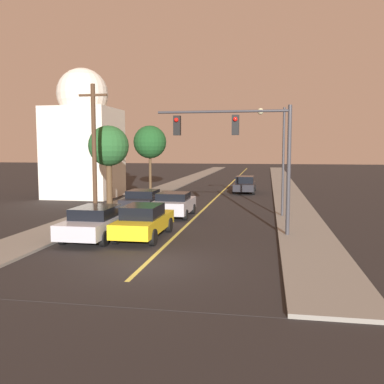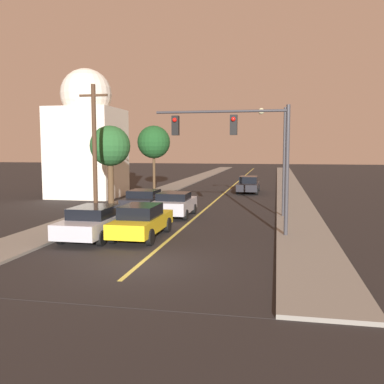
{
  "view_description": "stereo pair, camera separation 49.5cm",
  "coord_description": "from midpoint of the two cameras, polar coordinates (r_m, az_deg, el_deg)",
  "views": [
    {
      "loc": [
        4.11,
        -13.97,
        4.0
      ],
      "look_at": [
        0.0,
        9.27,
        1.6
      ],
      "focal_mm": 40.0,
      "sensor_mm": 36.0,
      "label": 1
    },
    {
      "loc": [
        4.6,
        -13.88,
        4.0
      ],
      "look_at": [
        0.0,
        9.27,
        1.6
      ],
      "focal_mm": 40.0,
      "sensor_mm": 36.0,
      "label": 2
    }
  ],
  "objects": [
    {
      "name": "sidewalk_left",
      "position": [
        51.12,
        -1.57,
        1.38
      ],
      "size": [
        2.5,
        80.0,
        0.12
      ],
      "color": "gray",
      "rests_on": "ground"
    },
    {
      "name": "car_far_oncoming",
      "position": [
        39.24,
        6.69,
        1.02
      ],
      "size": [
        1.91,
        5.15,
        1.49
      ],
      "rotation": [
        0.0,
        0.0,
        3.14
      ],
      "color": "black",
      "rests_on": "ground"
    },
    {
      "name": "tree_left_far",
      "position": [
        40.71,
        -5.98,
        6.62
      ],
      "size": [
        3.09,
        3.09,
        6.05
      ],
      "color": "#4C3823",
      "rests_on": "ground"
    },
    {
      "name": "road_surface",
      "position": [
        50.28,
        5.03,
        1.22
      ],
      "size": [
        9.29,
        80.0,
        0.01
      ],
      "color": "black",
      "rests_on": "ground"
    },
    {
      "name": "sidewalk_right",
      "position": [
        50.11,
        11.76,
        1.17
      ],
      "size": [
        2.5,
        80.0,
        0.12
      ],
      "color": "gray",
      "rests_on": "ground"
    },
    {
      "name": "traffic_signal_mast",
      "position": [
        19.57,
        6.11,
        6.77
      ],
      "size": [
        6.09,
        0.42,
        5.8
      ],
      "color": "#333338",
      "rests_on": "ground"
    },
    {
      "name": "domed_building_left",
      "position": [
        36.5,
        -14.62,
        6.97
      ],
      "size": [
        5.31,
        5.31,
        10.48
      ],
      "color": "beige",
      "rests_on": "ground"
    },
    {
      "name": "car_outer_lane_front",
      "position": [
        19.64,
        -13.23,
        -3.86
      ],
      "size": [
        2.01,
        4.96,
        1.45
      ],
      "color": "#A5A8B2",
      "rests_on": "ground"
    },
    {
      "name": "tree_left_near",
      "position": [
        27.76,
        -11.57,
        5.91
      ],
      "size": [
        2.56,
        2.56,
        5.34
      ],
      "color": "#4C3823",
      "rests_on": "ground"
    },
    {
      "name": "streetlamp_right",
      "position": [
        25.11,
        10.67,
        6.07
      ],
      "size": [
        1.58,
        0.36,
        6.21
      ],
      "color": "#333338",
      "rests_on": "ground"
    },
    {
      "name": "car_outer_lane_second",
      "position": [
        26.41,
        -7.0,
        -1.22
      ],
      "size": [
        2.03,
        4.03,
        1.49
      ],
      "color": "black",
      "rests_on": "ground"
    },
    {
      "name": "ground_plane",
      "position": [
        15.13,
        -7.17,
        -9.57
      ],
      "size": [
        200.0,
        200.0,
        0.0
      ],
      "primitive_type": "plane",
      "color": "black"
    },
    {
      "name": "utility_pole_left",
      "position": [
        24.12,
        -13.49,
        5.54
      ],
      "size": [
        1.6,
        0.24,
        7.36
      ],
      "color": "#422D1E",
      "rests_on": "ground"
    },
    {
      "name": "car_near_lane_second",
      "position": [
        25.25,
        -3.0,
        -1.61
      ],
      "size": [
        2.1,
        3.97,
        1.43
      ],
      "color": "#A5A8B2",
      "rests_on": "ground"
    },
    {
      "name": "car_near_lane_front",
      "position": [
        19.3,
        -7.17,
        -3.84
      ],
      "size": [
        1.84,
        4.71,
        1.51
      ],
      "color": "gold",
      "rests_on": "ground"
    }
  ]
}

